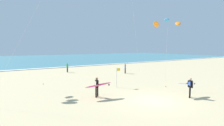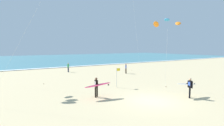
{
  "view_description": "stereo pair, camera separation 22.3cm",
  "coord_description": "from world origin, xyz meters",
  "px_view_note": "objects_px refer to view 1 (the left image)",
  "views": [
    {
      "loc": [
        -10.35,
        -9.93,
        4.3
      ],
      "look_at": [
        -0.07,
        5.92,
        2.59
      ],
      "focal_mm": 28.53,
      "sensor_mm": 36.0,
      "label": 1
    },
    {
      "loc": [
        -10.16,
        -10.05,
        4.3
      ],
      "look_at": [
        -0.07,
        5.92,
        2.59
      ],
      "focal_mm": 28.53,
      "sensor_mm": 36.0,
      "label": 2
    }
  ],
  "objects_px": {
    "bystander_blue_top": "(125,68)",
    "lifeguard_flag": "(117,76)",
    "surfer_lead": "(189,85)",
    "bystander_green_top": "(67,67)",
    "surfer_trailing": "(98,85)",
    "kite_arc_cobalt_far": "(167,23)"
  },
  "relations": [
    {
      "from": "surfer_trailing",
      "to": "lifeguard_flag",
      "type": "distance_m",
      "value": 4.26
    },
    {
      "from": "kite_arc_cobalt_far",
      "to": "bystander_blue_top",
      "type": "relative_size",
      "value": 4.36
    },
    {
      "from": "surfer_lead",
      "to": "lifeguard_flag",
      "type": "height_order",
      "value": "lifeguard_flag"
    },
    {
      "from": "surfer_lead",
      "to": "lifeguard_flag",
      "type": "distance_m",
      "value": 7.06
    },
    {
      "from": "kite_arc_cobalt_far",
      "to": "bystander_green_top",
      "type": "relative_size",
      "value": 4.36
    },
    {
      "from": "bystander_green_top",
      "to": "bystander_blue_top",
      "type": "xyz_separation_m",
      "value": [
        7.44,
        -6.47,
        0.0
      ]
    },
    {
      "from": "surfer_trailing",
      "to": "kite_arc_cobalt_far",
      "type": "bearing_deg",
      "value": -13.82
    },
    {
      "from": "kite_arc_cobalt_far",
      "to": "lifeguard_flag",
      "type": "xyz_separation_m",
      "value": [
        -2.99,
        3.91,
        -5.3
      ]
    },
    {
      "from": "bystander_blue_top",
      "to": "lifeguard_flag",
      "type": "distance_m",
      "value": 10.15
    },
    {
      "from": "bystander_green_top",
      "to": "lifeguard_flag",
      "type": "bearing_deg",
      "value": -87.36
    },
    {
      "from": "lifeguard_flag",
      "to": "bystander_green_top",
      "type": "bearing_deg",
      "value": 92.64
    },
    {
      "from": "surfer_trailing",
      "to": "bystander_blue_top",
      "type": "xyz_separation_m",
      "value": [
        10.38,
        9.82,
        -0.24
      ]
    },
    {
      "from": "surfer_lead",
      "to": "kite_arc_cobalt_far",
      "type": "height_order",
      "value": "kite_arc_cobalt_far"
    },
    {
      "from": "kite_arc_cobalt_far",
      "to": "lifeguard_flag",
      "type": "height_order",
      "value": "kite_arc_cobalt_far"
    },
    {
      "from": "surfer_lead",
      "to": "kite_arc_cobalt_far",
      "type": "relative_size",
      "value": 0.32
    },
    {
      "from": "lifeguard_flag",
      "to": "bystander_blue_top",
      "type": "bearing_deg",
      "value": 47.93
    },
    {
      "from": "surfer_lead",
      "to": "surfer_trailing",
      "type": "bearing_deg",
      "value": 148.29
    },
    {
      "from": "surfer_lead",
      "to": "surfer_trailing",
      "type": "height_order",
      "value": "same"
    },
    {
      "from": "surfer_trailing",
      "to": "bystander_blue_top",
      "type": "relative_size",
      "value": 1.5
    },
    {
      "from": "bystander_blue_top",
      "to": "bystander_green_top",
      "type": "bearing_deg",
      "value": 138.99
    },
    {
      "from": "surfer_trailing",
      "to": "lifeguard_flag",
      "type": "bearing_deg",
      "value": 32.61
    },
    {
      "from": "kite_arc_cobalt_far",
      "to": "bystander_green_top",
      "type": "height_order",
      "value": "kite_arc_cobalt_far"
    }
  ]
}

